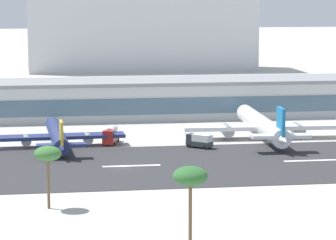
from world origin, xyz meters
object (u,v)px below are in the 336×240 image
Objects in this scene: airliner_blue_tail_gate_1 at (263,126)px; palm_tree_0 at (48,155)px; service_fuel_truck_1 at (111,135)px; palm_tree_2 at (190,177)px; airliner_gold_tail_gate_0 at (57,136)px; service_box_truck_0 at (199,140)px; terminal_building at (142,98)px; distant_hotel_block at (142,22)px.

airliner_blue_tail_gate_1 is 4.65× the size of palm_tree_0.
palm_tree_2 reaches higher than service_fuel_truck_1.
palm_tree_0 is at bearing 130.24° from palm_tree_2.
palm_tree_0 reaches higher than airliner_gold_tail_gate_0.
service_fuel_truck_1 is (-19.72, 8.79, 0.24)m from service_box_truck_0.
terminal_building is 51.83m from service_box_truck_0.
distant_hotel_block is at bearing 84.78° from palm_tree_2.
airliner_blue_tail_gate_1 is at bearing -59.04° from terminal_building.
distant_hotel_block reaches higher than airliner_gold_tail_gate_0.
airliner_blue_tail_gate_1 is (24.99, -41.65, -2.14)m from terminal_building.
airliner_blue_tail_gate_1 is (7.52, -191.07, -18.94)m from distant_hotel_block.
airliner_blue_tail_gate_1 is (49.97, 3.57, 0.61)m from airliner_gold_tail_gate_0.
airliner_gold_tail_gate_0 reaches higher than service_fuel_truck_1.
distant_hotel_block reaches higher than palm_tree_0.
airliner_blue_tail_gate_1 reaches higher than airliner_gold_tail_gate_0.
distant_hotel_block reaches higher than service_box_truck_0.
airliner_gold_tail_gate_0 is 6.53× the size of service_box_truck_0.
palm_tree_0 is at bearing -100.11° from distant_hotel_block.
airliner_blue_tail_gate_1 is 5.51× the size of service_fuel_truck_1.
palm_tree_2 reaches higher than service_box_truck_0.
service_box_truck_0 is at bearing -81.78° from terminal_building.
airliner_gold_tail_gate_0 is at bearing 102.24° from palm_tree_2.
palm_tree_0 is at bearing 0.64° from service_fuel_truck_1.
distant_hotel_block reaches higher than service_fuel_truck_1.
distant_hotel_block is 2.12× the size of airliner_blue_tail_gate_1.
service_box_truck_0 is 0.58× the size of palm_tree_0.
palm_tree_2 is (17.35, -79.97, 7.09)m from airliner_gold_tail_gate_0.
palm_tree_0 is (-34.74, -50.72, 7.32)m from service_box_truck_0.
service_box_truck_0 is 21.60m from service_fuel_truck_1.
service_fuel_truck_1 is 61.79m from palm_tree_0.
service_box_truck_0 is (7.39, -51.18, -3.61)m from terminal_building.
service_box_truck_0 is at bearing 80.77° from service_fuel_truck_1.
service_fuel_truck_1 reaches higher than service_box_truck_0.
terminal_building reaches higher than service_box_truck_0.
palm_tree_2 is (-32.62, -83.54, 6.48)m from airliner_blue_tail_gate_1.
service_box_truck_0 is at bearing -92.87° from distant_hotel_block.
service_box_truck_0 is 75.94m from palm_tree_2.
service_box_truck_0 is at bearing 120.85° from airliner_blue_tail_gate_1.
palm_tree_0 is at bearing -105.02° from terminal_building.
airliner_gold_tail_gate_0 is 3.52× the size of palm_tree_2.
airliner_blue_tail_gate_1 is at bearing -109.80° from service_box_truck_0.
service_fuel_truck_1 is at bearing 75.84° from palm_tree_0.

